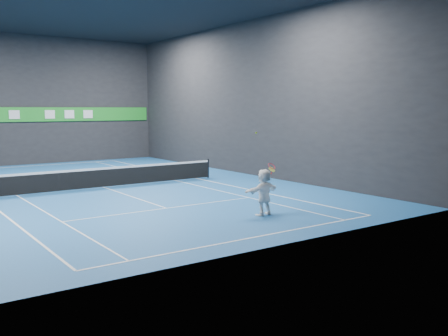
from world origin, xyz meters
TOP-DOWN VIEW (x-y plane):
  - ground at (0.00, 0.00)m, footprint 26.00×26.00m
  - ceiling at (0.00, 0.00)m, footprint 26.00×26.00m
  - wall_back at (0.00, 13.00)m, footprint 18.00×0.10m
  - wall_front at (0.00, -13.00)m, footprint 18.00×0.10m
  - wall_right at (9.00, 0.00)m, footprint 0.10×26.00m
  - baseline_near at (0.00, -11.89)m, footprint 10.98×0.08m
  - baseline_far at (0.00, 11.89)m, footprint 10.98×0.08m
  - sideline_doubles_right at (5.49, 0.00)m, footprint 0.08×23.78m
  - sideline_singles_left at (-4.11, 0.00)m, footprint 0.06×23.78m
  - sideline_singles_right at (4.11, 0.00)m, footprint 0.06×23.78m
  - service_line_near at (0.00, -6.40)m, footprint 8.23×0.06m
  - service_line_far at (0.00, 6.40)m, footprint 8.23×0.06m
  - center_service_line at (0.00, 0.00)m, footprint 0.06×12.80m
  - player at (2.32, -9.58)m, footprint 1.64×0.70m
  - tennis_ball at (2.12, -9.35)m, footprint 0.07×0.07m
  - tennis_net at (0.00, 0.00)m, footprint 12.50×0.10m
  - sponsor_banner at (0.00, 12.93)m, footprint 17.64×0.11m
  - tennis_racket at (2.71, -9.53)m, footprint 0.42×0.35m

SIDE VIEW (x-z plane):
  - ground at x=0.00m, z-range 0.00..0.00m
  - baseline_near at x=0.00m, z-range 0.00..0.01m
  - baseline_far at x=0.00m, z-range 0.00..0.01m
  - sideline_doubles_right at x=5.49m, z-range 0.00..0.01m
  - sideline_singles_left at x=-4.11m, z-range 0.00..0.01m
  - sideline_singles_right at x=4.11m, z-range 0.00..0.01m
  - service_line_near at x=0.00m, z-range 0.00..0.01m
  - service_line_far at x=0.00m, z-range 0.00..0.01m
  - center_service_line at x=0.00m, z-range 0.00..0.01m
  - tennis_net at x=0.00m, z-range 0.00..1.07m
  - player at x=2.32m, z-range 0.00..1.71m
  - tennis_racket at x=2.71m, z-range 1.40..2.03m
  - tennis_ball at x=2.12m, z-range 2.99..3.06m
  - sponsor_banner at x=0.00m, z-range 3.00..4.00m
  - wall_back at x=0.00m, z-range 0.00..9.00m
  - wall_front at x=0.00m, z-range 0.00..9.00m
  - wall_right at x=9.00m, z-range 0.00..9.00m
  - ceiling at x=0.00m, z-range 9.00..9.00m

